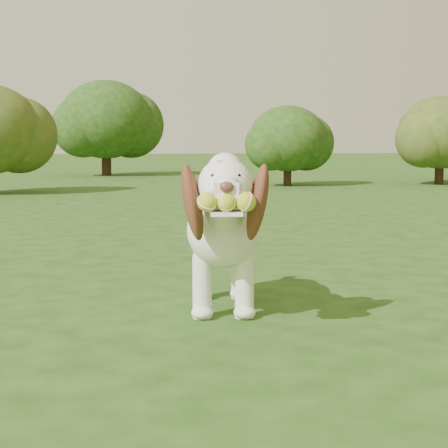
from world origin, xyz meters
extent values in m
plane|color=#1E3F12|center=(0.00, 0.00, 0.00)|extent=(80.00, 80.00, 0.00)
ellipsoid|color=white|center=(-0.10, -0.07, 0.35)|extent=(0.40, 0.65, 0.32)
ellipsoid|color=white|center=(-0.13, -0.29, 0.39)|extent=(0.36, 0.36, 0.31)
ellipsoid|color=white|center=(-0.07, 0.14, 0.34)|extent=(0.32, 0.32, 0.29)
cylinder|color=white|center=(-0.15, -0.41, 0.47)|extent=(0.20, 0.27, 0.25)
sphere|color=white|center=(-0.17, -0.53, 0.59)|extent=(0.25, 0.25, 0.22)
sphere|color=white|center=(-0.17, -0.51, 0.65)|extent=(0.16, 0.16, 0.14)
cube|color=white|center=(-0.19, -0.66, 0.59)|extent=(0.11, 0.14, 0.06)
ellipsoid|color=#592D28|center=(-0.20, -0.72, 0.60)|extent=(0.06, 0.04, 0.04)
cube|color=white|center=(-0.19, -0.67, 0.50)|extent=(0.14, 0.15, 0.01)
ellipsoid|color=brown|center=(-0.30, -0.50, 0.53)|extent=(0.15, 0.21, 0.34)
ellipsoid|color=brown|center=(-0.04, -0.54, 0.53)|extent=(0.14, 0.22, 0.34)
cylinder|color=white|center=(-0.05, 0.27, 0.38)|extent=(0.08, 0.16, 0.12)
cylinder|color=white|center=(-0.22, -0.26, 0.14)|extent=(0.09, 0.09, 0.28)
cylinder|color=white|center=(-0.04, -0.29, 0.14)|extent=(0.09, 0.09, 0.28)
cylinder|color=white|center=(-0.16, 0.14, 0.14)|extent=(0.09, 0.09, 0.28)
cylinder|color=white|center=(0.02, 0.11, 0.14)|extent=(0.09, 0.09, 0.28)
sphere|color=gold|center=(-0.27, -0.70, 0.54)|extent=(0.09, 0.09, 0.08)
sphere|color=gold|center=(-0.19, -0.71, 0.54)|extent=(0.09, 0.09, 0.08)
sphere|color=gold|center=(-0.12, -0.72, 0.54)|extent=(0.09, 0.09, 0.08)
cylinder|color=#382314|center=(5.31, 8.84, 0.25)|extent=(0.15, 0.15, 0.49)
ellipsoid|color=#123C14|center=(5.31, 8.84, 0.91)|extent=(1.48, 1.48, 1.26)
cylinder|color=#382314|center=(2.58, 8.90, 0.22)|extent=(0.14, 0.14, 0.44)
ellipsoid|color=#123C14|center=(2.58, 8.90, 0.80)|extent=(1.31, 1.31, 1.11)
cylinder|color=#382314|center=(-0.38, 13.15, 0.33)|extent=(0.21, 0.21, 0.67)
ellipsoid|color=#123C14|center=(-0.38, 13.15, 1.22)|extent=(2.00, 2.00, 1.70)
camera|label=1|loc=(-0.68, -3.43, 0.77)|focal=60.00mm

